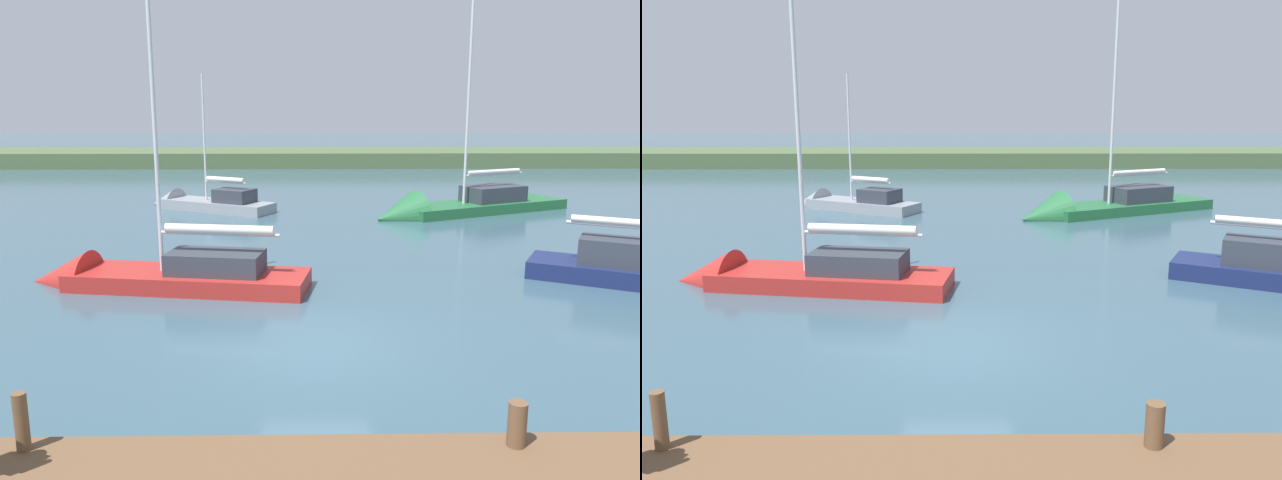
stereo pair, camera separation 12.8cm
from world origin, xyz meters
TOP-DOWN VIEW (x-y plane):
  - ground_plane at (0.00, 0.00)m, footprint 200.00×200.00m
  - far_shoreline at (0.00, -40.54)m, footprint 180.00×8.00m
  - mooring_post_near at (-2.47, 5.26)m, footprint 0.24×0.24m
  - mooring_post_far at (3.70, 5.26)m, footprint 0.18×0.18m
  - sailboat_near_dock at (4.49, -4.33)m, footprint 8.02×3.10m
  - sailboat_far_left at (5.28, -17.47)m, footprint 6.69×4.64m
  - sailboat_inner_slip at (-6.49, -15.84)m, footprint 10.01×6.31m

SIDE VIEW (x-z plane):
  - ground_plane at x=0.00m, z-range 0.00..0.00m
  - far_shoreline at x=0.00m, z-range -1.20..1.20m
  - sailboat_near_dock at x=4.49m, z-range -4.21..4.44m
  - sailboat_far_left at x=5.28m, z-range -3.35..3.70m
  - sailboat_inner_slip at x=-6.49m, z-range -5.98..6.38m
  - mooring_post_near at x=-2.47m, z-range 0.70..1.29m
  - mooring_post_far at x=3.70m, z-range 0.70..1.46m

